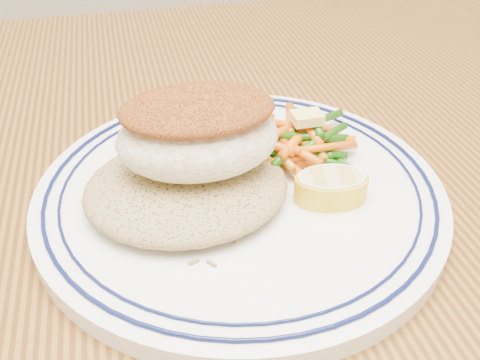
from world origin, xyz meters
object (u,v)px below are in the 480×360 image
vegetable_pile (296,140)px  lemon_wedge (331,186)px  dining_table (186,282)px  rice_pilaf (186,183)px  fish_fillet (198,131)px  plate (240,191)px

vegetable_pile → lemon_wedge: bearing=-83.9°
dining_table → rice_pilaf: size_ratio=10.36×
dining_table → lemon_wedge: bearing=-26.5°
fish_fillet → rice_pilaf: bearing=-144.6°
plate → dining_table: bearing=155.6°
rice_pilaf → fish_fillet: bearing=35.4°
dining_table → plate: bearing=-24.4°
vegetable_pile → plate: bearing=-151.1°
fish_fillet → plate: bearing=-2.7°
rice_pilaf → fish_fillet: (0.01, 0.01, 0.04)m
plate → fish_fillet: bearing=177.3°
dining_table → rice_pilaf: bearing=-83.1°
lemon_wedge → rice_pilaf: bearing=166.2°
plate → vegetable_pile: (0.05, 0.03, 0.02)m
lemon_wedge → plate: bearing=152.0°
fish_fillet → lemon_wedge: size_ratio=2.01×
dining_table → vegetable_pile: bearing=5.4°
rice_pilaf → fish_fillet: fish_fillet is taller
plate → lemon_wedge: lemon_wedge is taller
dining_table → vegetable_pile: 0.16m
fish_fillet → lemon_wedge: bearing=-20.3°
dining_table → fish_fillet: fish_fillet is taller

